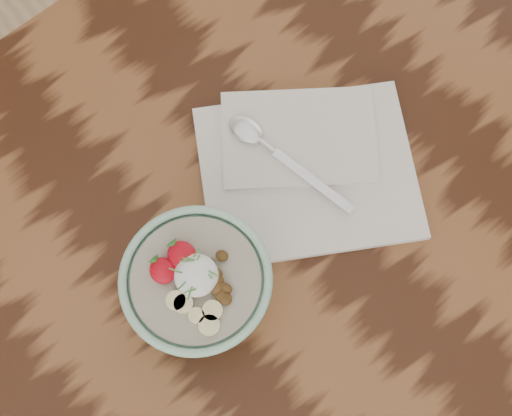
{
  "coord_description": "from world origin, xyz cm",
  "views": [
    {
      "loc": [
        -2.54,
        -18.46,
        162.02
      ],
      "look_at": [
        13.45,
        0.61,
        85.31
      ],
      "focal_mm": 50.0,
      "sensor_mm": 36.0,
      "label": 1
    }
  ],
  "objects": [
    {
      "name": "table",
      "position": [
        0.0,
        0.0,
        65.7
      ],
      "size": [
        160.0,
        90.0,
        75.0
      ],
      "color": "#351A0D",
      "rests_on": "ground"
    },
    {
      "name": "napkin",
      "position": [
        24.21,
        3.34,
        75.71
      ],
      "size": [
        34.98,
        33.22,
        1.69
      ],
      "rotation": [
        0.0,
        0.0,
        -0.55
      ],
      "color": "white",
      "rests_on": "table"
    },
    {
      "name": "breakfast_bowl",
      "position": [
        3.13,
        -1.2,
        80.87
      ],
      "size": [
        17.26,
        17.26,
        11.63
      ],
      "rotation": [
        0.0,
        0.0,
        0.04
      ],
      "color": "#98CDB0",
      "rests_on": "table"
    },
    {
      "name": "spoon",
      "position": [
        21.57,
        8.96,
        77.12
      ],
      "size": [
        5.87,
        19.93,
        1.04
      ],
      "rotation": [
        0.0,
        0.0,
        0.18
      ],
      "color": "silver",
      "rests_on": "napkin"
    }
  ]
}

